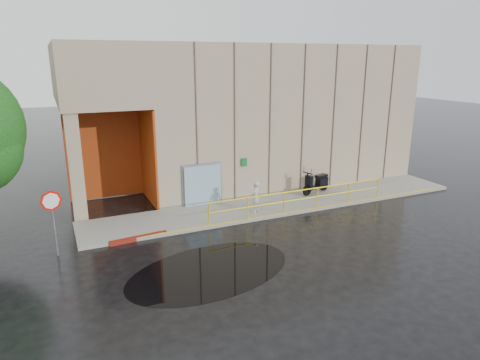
% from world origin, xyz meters
% --- Properties ---
extents(ground, '(120.00, 120.00, 0.00)m').
position_xyz_m(ground, '(0.00, 0.00, 0.00)').
color(ground, black).
rests_on(ground, ground).
extents(sidewalk, '(20.00, 3.00, 0.15)m').
position_xyz_m(sidewalk, '(4.00, 4.50, 0.07)').
color(sidewalk, gray).
rests_on(sidewalk, ground).
extents(building, '(20.00, 10.17, 8.00)m').
position_xyz_m(building, '(5.10, 10.98, 4.21)').
color(building, gray).
rests_on(building, ground).
extents(guardrail, '(9.56, 0.06, 1.03)m').
position_xyz_m(guardrail, '(4.25, 3.15, 0.68)').
color(guardrail, '#DCC30B').
rests_on(guardrail, sidewalk).
extents(person, '(0.66, 0.62, 1.51)m').
position_xyz_m(person, '(2.13, 3.80, 0.90)').
color(person, '#B2B3B7').
rests_on(person, sidewalk).
extents(scooter, '(2.05, 1.15, 1.55)m').
position_xyz_m(scooter, '(6.49, 5.15, 1.04)').
color(scooter, black).
rests_on(scooter, sidewalk).
extents(stop_sign, '(0.76, 0.25, 2.61)m').
position_xyz_m(stop_sign, '(-6.73, 2.91, 1.90)').
color(stop_sign, slate).
rests_on(stop_sign, ground).
extents(red_curb, '(2.41, 0.40, 0.18)m').
position_xyz_m(red_curb, '(-3.62, 3.10, 0.09)').
color(red_curb, maroon).
rests_on(red_curb, ground).
extents(puddle, '(6.90, 5.03, 0.01)m').
position_xyz_m(puddle, '(-1.84, -0.59, 0.00)').
color(puddle, black).
rests_on(puddle, ground).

